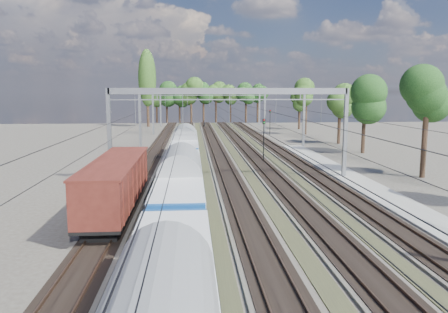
{
  "coord_description": "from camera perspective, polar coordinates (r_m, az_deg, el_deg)",
  "views": [
    {
      "loc": [
        -3.66,
        -12.05,
        8.64
      ],
      "look_at": [
        -0.76,
        27.16,
        2.8
      ],
      "focal_mm": 35.0,
      "sensor_mm": 36.0,
      "label": 1
    }
  ],
  "objects": [
    {
      "name": "catenary",
      "position": [
        64.9,
        -0.71,
        6.47
      ],
      "size": [
        25.65,
        130.0,
        9.0
      ],
      "color": "gray",
      "rests_on": "ground"
    },
    {
      "name": "signal_far",
      "position": [
        89.32,
        6.04,
        4.9
      ],
      "size": [
        0.36,
        0.33,
        5.04
      ],
      "rotation": [
        0.0,
        0.0,
        0.38
      ],
      "color": "black",
      "rests_on": "ground"
    },
    {
      "name": "platform",
      "position": [
        36.67,
        21.29,
        -5.53
      ],
      "size": [
        3.0,
        70.0,
        0.3
      ],
      "primitive_type": "cube",
      "color": "gray",
      "rests_on": "ground"
    },
    {
      "name": "poplar",
      "position": [
        110.63,
        -10.01,
        10.0
      ],
      "size": [
        4.4,
        4.4,
        19.04
      ],
      "color": "black",
      "rests_on": "ground"
    },
    {
      "name": "signal_near",
      "position": [
        53.86,
        5.22,
        2.84
      ],
      "size": [
        0.33,
        0.3,
        5.38
      ],
      "rotation": [
        0.0,
        0.0,
        -0.01
      ],
      "color": "black",
      "rests_on": "ground"
    },
    {
      "name": "emu_train",
      "position": [
        31.38,
        -5.69,
        -2.61
      ],
      "size": [
        3.07,
        64.93,
        4.49
      ],
      "color": "black",
      "rests_on": "ground"
    },
    {
      "name": "track_bed",
      "position": [
        57.8,
        -0.56,
        -0.05
      ],
      "size": [
        21.0,
        130.0,
        0.34
      ],
      "color": "#47423A",
      "rests_on": "ground"
    },
    {
      "name": "worker",
      "position": [
        106.83,
        -2.59,
        4.28
      ],
      "size": [
        0.56,
        0.72,
        1.77
      ],
      "primitive_type": "imported",
      "rotation": [
        0.0,
        0.0,
        1.8
      ],
      "color": "black",
      "rests_on": "ground"
    },
    {
      "name": "freight_boxcar",
      "position": [
        31.71,
        -13.86,
        -3.33
      ],
      "size": [
        3.03,
        14.63,
        3.77
      ],
      "color": "black",
      "rests_on": "ground"
    },
    {
      "name": "tree_belt",
      "position": [
        106.7,
        1.28,
        8.01
      ],
      "size": [
        38.83,
        99.96,
        12.02
      ],
      "color": "black",
      "rests_on": "ground"
    }
  ]
}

